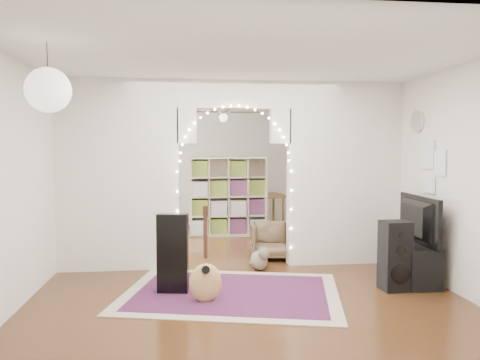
{
  "coord_description": "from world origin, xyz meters",
  "views": [
    {
      "loc": [
        -0.68,
        -6.75,
        1.74
      ],
      "look_at": [
        0.12,
        0.3,
        1.25
      ],
      "focal_mm": 35.0,
      "sensor_mm": 36.0,
      "label": 1
    }
  ],
  "objects": [
    {
      "name": "floor",
      "position": [
        0.0,
        0.0,
        0.0
      ],
      "size": [
        7.5,
        7.5,
        0.0
      ],
      "primitive_type": "plane",
      "color": "black",
      "rests_on": "ground"
    },
    {
      "name": "ceiling",
      "position": [
        0.0,
        0.0,
        2.7
      ],
      "size": [
        5.0,
        7.5,
        0.02
      ],
      "primitive_type": "cube",
      "color": "white",
      "rests_on": "wall_back"
    },
    {
      "name": "wall_back",
      "position": [
        0.0,
        3.75,
        1.35
      ],
      "size": [
        5.0,
        0.02,
        2.7
      ],
      "primitive_type": "cube",
      "color": "silver",
      "rests_on": "floor"
    },
    {
      "name": "wall_front",
      "position": [
        0.0,
        -3.75,
        1.35
      ],
      "size": [
        5.0,
        0.02,
        2.7
      ],
      "primitive_type": "cube",
      "color": "silver",
      "rests_on": "floor"
    },
    {
      "name": "wall_left",
      "position": [
        -2.5,
        0.0,
        1.35
      ],
      "size": [
        0.02,
        7.5,
        2.7
      ],
      "primitive_type": "cube",
      "color": "silver",
      "rests_on": "floor"
    },
    {
      "name": "wall_right",
      "position": [
        2.5,
        0.0,
        1.35
      ],
      "size": [
        0.02,
        7.5,
        2.7
      ],
      "primitive_type": "cube",
      "color": "silver",
      "rests_on": "floor"
    },
    {
      "name": "divider_wall",
      "position": [
        0.0,
        0.0,
        1.42
      ],
      "size": [
        5.0,
        0.2,
        2.7
      ],
      "color": "silver",
      "rests_on": "floor"
    },
    {
      "name": "fairy_lights",
      "position": [
        0.0,
        -0.13,
        1.55
      ],
      "size": [
        1.64,
        0.04,
        1.6
      ],
      "primitive_type": null,
      "color": "#FFEABF",
      "rests_on": "divider_wall"
    },
    {
      "name": "window",
      "position": [
        -2.47,
        1.8,
        1.5
      ],
      "size": [
        0.04,
        1.2,
        1.4
      ],
      "primitive_type": "cube",
      "color": "white",
      "rests_on": "wall_left"
    },
    {
      "name": "wall_clock",
      "position": [
        2.48,
        -0.6,
        2.1
      ],
      "size": [
        0.03,
        0.31,
        0.31
      ],
      "primitive_type": "cylinder",
      "rotation": [
        0.0,
        1.57,
        0.0
      ],
      "color": "white",
      "rests_on": "wall_right"
    },
    {
      "name": "picture_frames",
      "position": [
        2.48,
        -1.0,
        1.5
      ],
      "size": [
        0.02,
        0.5,
        0.7
      ],
      "primitive_type": null,
      "color": "white",
      "rests_on": "wall_right"
    },
    {
      "name": "paper_lantern",
      "position": [
        -1.9,
        -2.4,
        2.25
      ],
      "size": [
        0.4,
        0.4,
        0.4
      ],
      "primitive_type": "sphere",
      "color": "white",
      "rests_on": "ceiling"
    },
    {
      "name": "ceiling_fan",
      "position": [
        0.0,
        2.0,
        2.4
      ],
      "size": [
        1.1,
        1.1,
        0.3
      ],
      "primitive_type": null,
      "color": "gold",
      "rests_on": "ceiling"
    },
    {
      "name": "area_rug",
      "position": [
        -0.17,
        -1.29,
        0.01
      ],
      "size": [
        2.91,
        2.43,
        0.02
      ],
      "primitive_type": "cube",
      "rotation": [
        0.0,
        0.0,
        -0.23
      ],
      "color": "maroon",
      "rests_on": "floor"
    },
    {
      "name": "guitar_case",
      "position": [
        -0.86,
        -1.22,
        0.48
      ],
      "size": [
        0.38,
        0.18,
        0.96
      ],
      "primitive_type": "cube",
      "rotation": [
        0.0,
        0.0,
        -0.16
      ],
      "color": "black",
      "rests_on": "floor"
    },
    {
      "name": "acoustic_guitar",
      "position": [
        -0.48,
        -1.58,
        0.4
      ],
      "size": [
        0.38,
        0.17,
        0.93
      ],
      "rotation": [
        0.0,
        0.0,
        0.1
      ],
      "color": "#BA834A",
      "rests_on": "floor"
    },
    {
      "name": "tabby_cat",
      "position": [
        0.34,
        -0.27,
        0.15
      ],
      "size": [
        0.33,
        0.57,
        0.37
      ],
      "rotation": [
        0.0,
        0.0,
        0.26
      ],
      "color": "brown",
      "rests_on": "floor"
    },
    {
      "name": "floor_speaker",
      "position": [
        1.83,
        -1.38,
        0.42
      ],
      "size": [
        0.35,
        0.31,
        0.85
      ],
      "rotation": [
        0.0,
        0.0,
        0.06
      ],
      "color": "black",
      "rests_on": "floor"
    },
    {
      "name": "media_console",
      "position": [
        2.2,
        -1.04,
        0.25
      ],
      "size": [
        0.44,
        1.01,
        0.5
      ],
      "primitive_type": "cube",
      "rotation": [
        0.0,
        0.0,
        -0.04
      ],
      "color": "black",
      "rests_on": "floor"
    },
    {
      "name": "tv",
      "position": [
        2.2,
        -1.04,
        0.81
      ],
      "size": [
        0.18,
        1.08,
        0.62
      ],
      "primitive_type": "imported",
      "rotation": [
        0.0,
        0.0,
        1.53
      ],
      "color": "black",
      "rests_on": "media_console"
    },
    {
      "name": "bookcase",
      "position": [
        0.12,
        2.42,
        0.78
      ],
      "size": [
        1.54,
        0.49,
        1.56
      ],
      "primitive_type": "cube",
      "rotation": [
        0.0,
        0.0,
        -0.07
      ],
      "color": "beige",
      "rests_on": "floor"
    },
    {
      "name": "dining_table",
      "position": [
        0.73,
        2.91,
        0.68
      ],
      "size": [
        1.29,
        0.95,
        0.76
      ],
      "rotation": [
        0.0,
        0.0,
        0.13
      ],
      "color": "brown",
      "rests_on": "floor"
    },
    {
      "name": "flower_vase",
      "position": [
        0.73,
        2.91,
        0.85
      ],
      "size": [
        0.21,
        0.21,
        0.19
      ],
      "primitive_type": "imported",
      "rotation": [
        0.0,
        0.0,
        0.13
      ],
      "color": "silver",
      "rests_on": "dining_table"
    },
    {
      "name": "dining_chair_left",
      "position": [
        0.62,
        0.39,
        0.28
      ],
      "size": [
        0.66,
        0.67,
        0.56
      ],
      "primitive_type": "imported",
      "rotation": [
        0.0,
        0.0,
        -0.09
      ],
      "color": "brown",
      "rests_on": "floor"
    },
    {
      "name": "dining_chair_right",
      "position": [
        0.64,
        1.06,
        0.22
      ],
      "size": [
        0.47,
        0.48,
        0.43
      ],
      "primitive_type": "imported",
      "rotation": [
        0.0,
        0.0,
        -0.02
      ],
      "color": "brown",
      "rests_on": "floor"
    }
  ]
}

